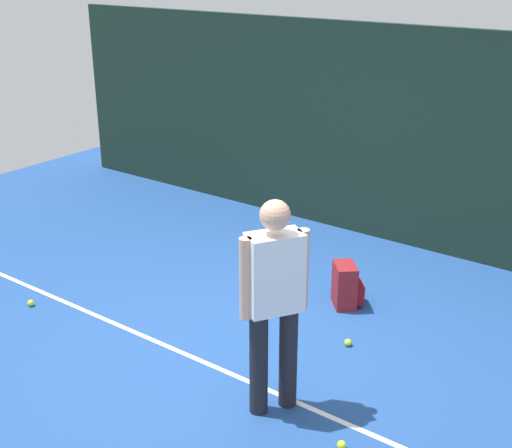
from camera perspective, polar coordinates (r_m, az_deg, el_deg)
name	(u,v)px	position (r m, az deg, el deg)	size (l,w,h in m)	color
ground_plane	(230,339)	(6.34, -2.18, -9.52)	(12.00, 12.00, 0.00)	#234C93
back_fence	(388,136)	(8.23, 10.89, 7.15)	(10.00, 0.10, 2.54)	#192D23
court_line	(199,360)	(6.06, -4.72, -11.16)	(9.00, 0.05, 0.00)	white
tennis_player	(274,296)	(4.99, 1.52, -5.95)	(0.40, 0.46, 1.70)	black
backpack	(346,286)	(6.86, 7.47, -5.11)	(0.38, 0.38, 0.44)	maroon
tennis_ball_near_player	(31,303)	(7.22, -18.15, -6.24)	(0.07, 0.07, 0.07)	#CCE033
tennis_ball_by_fence	(342,445)	(5.14, 7.10, -17.71)	(0.07, 0.07, 0.07)	#CCE033
tennis_ball_mid_court	(348,342)	(6.28, 7.64, -9.70)	(0.07, 0.07, 0.07)	#CCE033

